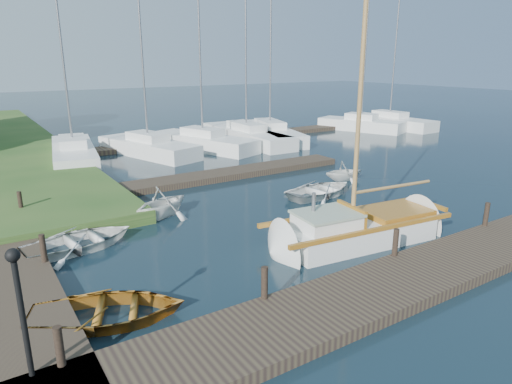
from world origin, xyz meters
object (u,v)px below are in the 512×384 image
marina_boat_1 (148,146)px  marina_boat_2 (203,141)px  mooring_post_5 (20,202)px  lamp_post (19,296)px  dinghy (108,307)px  tender_d (344,170)px  mooring_post_1 (265,283)px  marina_boat_6 (361,123)px  marina_boat_0 (74,152)px  mooring_post_0 (59,346)px  mooring_post_3 (486,214)px  tender_b (162,200)px  marina_boat_3 (246,134)px  tender_c (322,188)px  marina_boat_7 (389,121)px  tender_a (79,238)px  marina_boat_4 (270,132)px  mooring_post_4 (43,248)px  mooring_post_2 (396,242)px

marina_boat_1 → marina_boat_2: size_ratio=0.94×
mooring_post_5 → lamp_post: lamp_post is taller
dinghy → tender_d: 14.65m
mooring_post_1 → mooring_post_5: 10.77m
marina_boat_6 → marina_boat_0: bearing=66.6°
mooring_post_0 → dinghy: mooring_post_0 is taller
marina_boat_2 → marina_boat_6: 14.64m
mooring_post_3 → tender_b: tender_b is taller
marina_boat_3 → tender_b: bearing=138.4°
tender_c → tender_d: 3.03m
tender_c → marina_boat_7: (18.40, 12.45, 0.22)m
lamp_post → marina_boat_2: bearing=55.8°
tender_b → marina_boat_6: marina_boat_6 is taller
lamp_post → marina_boat_0: 20.20m
marina_boat_3 → dinghy: bearing=141.9°
mooring_post_3 → tender_a: size_ratio=0.24×
mooring_post_5 → dinghy: size_ratio=0.23×
mooring_post_3 → marina_boat_7: (16.71, 18.89, -0.13)m
lamp_post → marina_boat_2: size_ratio=0.22×
lamp_post → tender_a: 6.70m
tender_c → marina_boat_1: bearing=9.2°
tender_d → marina_boat_4: 12.18m
mooring_post_5 → marina_boat_2: (11.75, 8.75, -0.13)m
mooring_post_4 → marina_boat_6: size_ratio=0.08×
tender_c → marina_boat_1: marina_boat_1 is taller
mooring_post_3 → marina_boat_1: (-4.93, 18.85, -0.13)m
tender_a → tender_d: size_ratio=1.70×
marina_boat_1 → tender_b: bearing=145.5°
mooring_post_0 → marina_boat_0: marina_boat_0 is taller
marina_boat_6 → tender_a: bearing=95.1°
dinghy → tender_b: size_ratio=1.41×
marina_boat_0 → marina_boat_7: 25.88m
mooring_post_2 → mooring_post_5: 13.12m
marina_boat_6 → tender_c: bearing=107.9°
marina_boat_4 → marina_boat_6: size_ratio=0.99×
dinghy → marina_boat_3: marina_boat_3 is taller
marina_boat_0 → marina_boat_3: bearing=-81.3°
mooring_post_3 → mooring_post_5: size_ratio=1.00×
mooring_post_4 → tender_d: 14.27m
mooring_post_5 → tender_b: tender_b is taller
marina_boat_2 → marina_boat_3: bearing=-99.4°
mooring_post_2 → marina_boat_0: (-4.65, 19.56, -0.14)m
mooring_post_1 → marina_boat_6: 29.36m
mooring_post_4 → marina_boat_4: 22.80m
mooring_post_4 → lamp_post: lamp_post is taller
tender_a → marina_boat_7: size_ratio=0.32×
mooring_post_4 → marina_boat_1: size_ratio=0.08×
mooring_post_5 → marina_boat_4: marina_boat_4 is taller
mooring_post_0 → tender_c: bearing=28.6°
mooring_post_1 → dinghy: (-3.23, 1.52, -0.35)m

